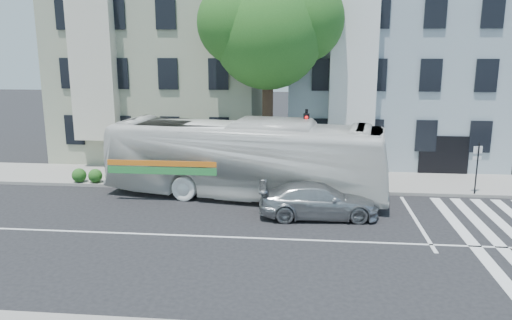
# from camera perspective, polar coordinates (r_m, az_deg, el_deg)

# --- Properties ---
(ground) EXTENTS (120.00, 120.00, 0.00)m
(ground) POSITION_cam_1_polar(r_m,az_deg,el_deg) (18.54, -0.76, -8.91)
(ground) COLOR black
(ground) RESTS_ON ground
(sidewalk_far) EXTENTS (80.00, 4.00, 0.15)m
(sidewalk_far) POSITION_cam_1_polar(r_m,az_deg,el_deg) (26.08, 1.21, -2.24)
(sidewalk_far) COLOR gray
(sidewalk_far) RESTS_ON ground
(building_left) EXTENTS (12.00, 10.00, 11.00)m
(building_left) POSITION_cam_1_polar(r_m,az_deg,el_deg) (33.35, -10.04, 10.33)
(building_left) COLOR #959D84
(building_left) RESTS_ON ground
(building_right) EXTENTS (12.00, 10.00, 11.00)m
(building_right) POSITION_cam_1_polar(r_m,az_deg,el_deg) (32.53, 14.86, 10.04)
(building_right) COLOR #92A6AE
(building_right) RESTS_ON ground
(street_tree) EXTENTS (7.30, 5.90, 11.10)m
(street_tree) POSITION_cam_1_polar(r_m,az_deg,el_deg) (25.92, 1.56, 14.99)
(street_tree) COLOR #2D2116
(street_tree) RESTS_ON ground
(bus) EXTENTS (4.96, 13.33, 3.63)m
(bus) POSITION_cam_1_polar(r_m,az_deg,el_deg) (23.03, -1.25, 0.18)
(bus) COLOR silver
(bus) RESTS_ON ground
(sedan) EXTENTS (2.33, 5.01, 1.41)m
(sedan) POSITION_cam_1_polar(r_m,az_deg,el_deg) (20.66, 7.12, -4.61)
(sedan) COLOR #A3A6AA
(sedan) RESTS_ON ground
(hedge) EXTENTS (8.27, 3.70, 0.70)m
(hedge) POSITION_cam_1_polar(r_m,az_deg,el_deg) (25.27, -10.80, -1.97)
(hedge) COLOR #2C6821
(hedge) RESTS_ON sidewalk_far
(traffic_signal) EXTENTS (0.42, 0.52, 4.03)m
(traffic_signal) POSITION_cam_1_polar(r_m,az_deg,el_deg) (23.44, 5.73, 2.30)
(traffic_signal) COLOR black
(traffic_signal) RESTS_ON ground
(far_sign_pole) EXTENTS (0.43, 0.22, 2.41)m
(far_sign_pole) POSITION_cam_1_polar(r_m,az_deg,el_deg) (25.15, 23.96, -0.16)
(far_sign_pole) COLOR black
(far_sign_pole) RESTS_ON sidewalk_far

